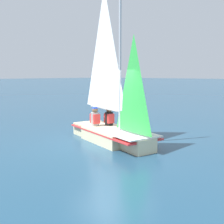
# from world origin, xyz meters

# --- Properties ---
(ground_plane) EXTENTS (260.00, 260.00, 0.00)m
(ground_plane) POSITION_xyz_m (0.00, 0.00, 0.00)
(ground_plane) COLOR navy
(sailboat_main) EXTENTS (2.21, 4.06, 5.50)m
(sailboat_main) POSITION_xyz_m (-0.01, -0.03, 0.79)
(sailboat_main) COLOR beige
(sailboat_main) RESTS_ON ground_plane
(sailor_helm) EXTENTS (0.36, 0.39, 1.16)m
(sailor_helm) POSITION_xyz_m (-0.44, -0.57, 0.62)
(sailor_helm) COLOR black
(sailor_helm) RESTS_ON ground_plane
(sailor_crew) EXTENTS (0.36, 0.39, 1.16)m
(sailor_crew) POSITION_xyz_m (0.00, -0.87, 0.63)
(sailor_crew) COLOR black
(sailor_crew) RESTS_ON ground_plane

